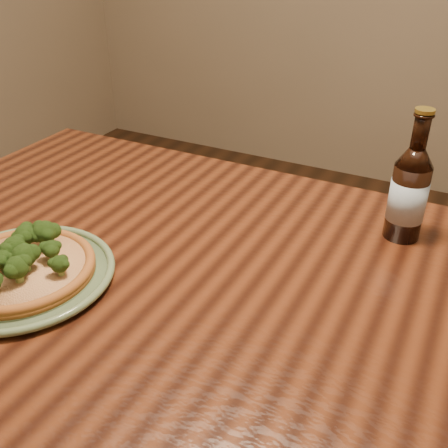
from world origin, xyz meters
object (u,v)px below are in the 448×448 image
at_px(plate, 22,275).
at_px(pizza, 19,266).
at_px(table, 243,321).
at_px(beer_bottle, 409,193).

xyz_separation_m(plate, pizza, (-0.00, -0.00, 0.02)).
bearing_deg(plate, pizza, -130.91).
distance_m(plate, pizza, 0.02).
relative_size(table, pizza, 6.32).
xyz_separation_m(table, pizza, (-0.34, -0.17, 0.12)).
bearing_deg(table, beer_bottle, 52.36).
xyz_separation_m(table, beer_bottle, (0.21, 0.28, 0.19)).
height_order(table, pizza, pizza).
bearing_deg(table, plate, -153.19).
relative_size(plate, pizza, 1.26).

